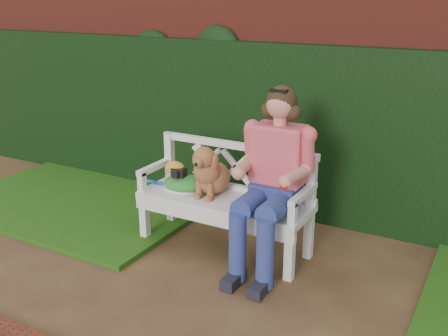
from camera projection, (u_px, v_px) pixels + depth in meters
The scene contains 11 objects.
ground at pixel (246, 303), 3.80m from camera, with size 60.00×60.00×0.00m, color #40271B.
brick_wall at pixel (337, 107), 5.03m from camera, with size 10.00×0.30×2.20m, color maroon.
ivy_hedge at pixel (328, 138), 4.92m from camera, with size 10.00×0.18×1.70m, color #12330F.
grass_left at pixel (86, 200), 5.65m from camera, with size 2.60×2.00×0.05m, color #185310.
garden_bench at pixel (224, 224), 4.55m from camera, with size 1.58×0.60×0.48m, color white, non-canonical shape.
seated_woman at pixel (276, 179), 4.15m from camera, with size 0.63×0.84×1.49m, color #FE4572, non-canonical shape.
dog at pixel (211, 169), 4.48m from camera, with size 0.31×0.42×0.46m, color olive, non-canonical shape.
tennis_racket at pixel (179, 187), 4.67m from camera, with size 0.65×0.27×0.03m, color white, non-canonical shape.
green_bag at pixel (185, 183), 4.63m from camera, with size 0.39×0.30×0.13m, color #1F941E, non-canonical shape.
camera_item at pixel (179, 172), 4.59m from camera, with size 0.12×0.09×0.08m, color black.
baseball_glove at pixel (175, 168), 4.63m from camera, with size 0.19×0.14×0.12m, color orange.
Camera 1 is at (1.47, -2.95, 2.14)m, focal length 42.00 mm.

